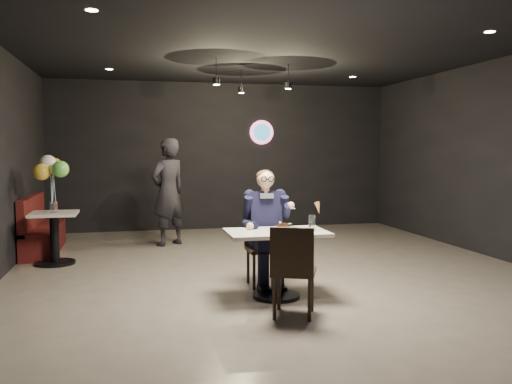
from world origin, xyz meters
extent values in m
plane|color=slate|center=(0.00, 0.00, 0.00)|extent=(9.00, 9.00, 0.00)
cube|color=black|center=(0.00, 2.00, 2.88)|extent=(1.40, 1.20, 0.36)
cube|color=white|center=(-0.30, -0.88, 0.38)|extent=(1.10, 0.70, 0.75)
cube|color=black|center=(-0.30, -0.33, 0.46)|extent=(0.42, 0.46, 0.92)
cube|color=black|center=(-0.30, -1.54, 0.46)|extent=(0.56, 0.59, 0.92)
cube|color=black|center=(-0.30, -0.33, 0.72)|extent=(0.60, 0.80, 1.44)
cylinder|color=white|center=(-0.24, -0.99, 0.76)|extent=(0.21, 0.21, 0.01)
cube|color=black|center=(-0.26, -0.98, 0.80)|extent=(0.13, 0.12, 0.08)
ellipsoid|color=green|center=(-0.19, -0.99, 0.84)|extent=(0.07, 0.04, 0.01)
cylinder|color=silver|center=(0.09, -0.93, 0.84)|extent=(0.08, 0.08, 0.17)
cone|color=tan|center=(0.17, -0.92, 1.00)|extent=(0.08, 0.08, 0.13)
cube|color=#400E0D|center=(-3.25, 2.52, 0.45)|extent=(0.45, 1.81, 0.91)
cube|color=white|center=(-2.95, 1.52, 0.40)|extent=(0.64, 0.64, 0.80)
cylinder|color=silver|center=(-2.95, 1.52, 0.83)|extent=(0.11, 0.11, 0.16)
cube|color=gold|center=(-2.95, 1.52, 1.25)|extent=(0.43, 0.43, 0.71)
imported|color=black|center=(-1.25, 2.73, 0.92)|extent=(0.80, 0.74, 1.84)
camera|label=1|loc=(-1.83, -6.60, 1.65)|focal=38.00mm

